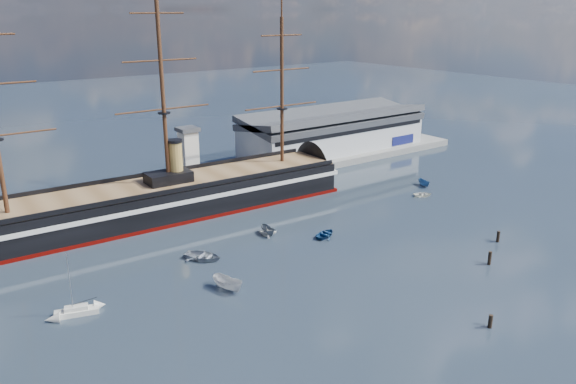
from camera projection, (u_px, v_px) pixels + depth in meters
ground at (249, 232)px, 120.48m from camera, size 600.00×600.00×0.00m
quay at (209, 184)px, 153.70m from camera, size 180.00×18.00×2.00m
warehouse at (333, 131)px, 181.28m from camera, size 63.00×21.00×11.60m
quay_tower at (189, 155)px, 144.44m from camera, size 5.00×5.00×15.00m
warship at (155, 201)px, 127.53m from camera, size 113.19×19.86×53.94m
sailboat at (76, 311)px, 87.59m from camera, size 6.85×3.71×10.51m
motorboat_a at (228, 290)px, 95.33m from camera, size 8.03×4.60×3.03m
motorboat_b at (326, 236)px, 118.00m from camera, size 2.56×3.77×1.63m
motorboat_c at (268, 235)px, 118.77m from camera, size 6.05×2.86×2.33m
motorboat_d at (268, 236)px, 118.29m from camera, size 5.83×6.42×2.23m
motorboat_e at (423, 196)px, 143.38m from camera, size 2.41×3.13×1.36m
motorboat_f at (424, 186)px, 151.45m from camera, size 5.90×3.54×2.22m
motorboat_g at (203, 260)px, 107.07m from camera, size 4.85×4.06×2.15m
piling_near_mid at (490, 328)px, 84.18m from camera, size 0.64×0.64×2.82m
piling_near_right at (489, 265)px, 105.01m from camera, size 0.64×0.64×3.33m
piling_far_right at (497, 242)px, 115.24m from camera, size 0.64×0.64×3.06m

